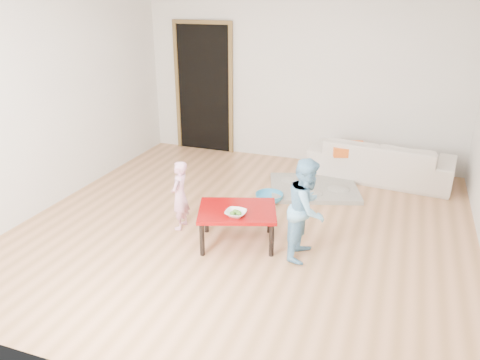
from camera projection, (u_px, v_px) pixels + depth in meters
The scene contains 13 objects.
floor at pixel (246, 226), 5.42m from camera, with size 5.00×5.00×0.01m, color #AB7849.
back_wall at pixel (301, 78), 7.11m from camera, with size 5.00×0.02×2.60m, color silver.
left_wall at pixel (54, 99), 5.72m from camera, with size 0.02×5.00×2.60m, color silver.
doorway at pixel (204, 89), 7.70m from camera, with size 1.02×0.08×2.11m, color brown, non-canonical shape.
sofa at pixel (380, 160), 6.68m from camera, with size 1.97×0.77×0.57m, color beige.
cushion at pixel (349, 149), 6.65m from camera, with size 0.48×0.43×0.13m, color orange.
red_table at pixel (237, 226), 4.97m from camera, with size 0.81×0.61×0.40m, color #870708, non-canonical shape.
bowl at pixel (236, 213), 4.75m from camera, with size 0.21×0.21×0.05m, color white.
broccoli at pixel (236, 213), 4.75m from camera, with size 0.12×0.12×0.06m, color #2D5919, non-canonical shape.
child_pink at pixel (180, 195), 5.24m from camera, with size 0.29×0.19×0.80m, color pink.
child_blue at pixel (307, 209), 4.63m from camera, with size 0.51×0.40×1.05m, color #5CA5D5.
basin at pixel (269, 198), 6.02m from camera, with size 0.36×0.36×0.11m, color #3391C1.
blanket at pixel (314, 188), 6.39m from camera, with size 1.16×0.97×0.06m, color #A7A293, non-canonical shape.
Camera 1 is at (1.58, -4.56, 2.53)m, focal length 35.00 mm.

